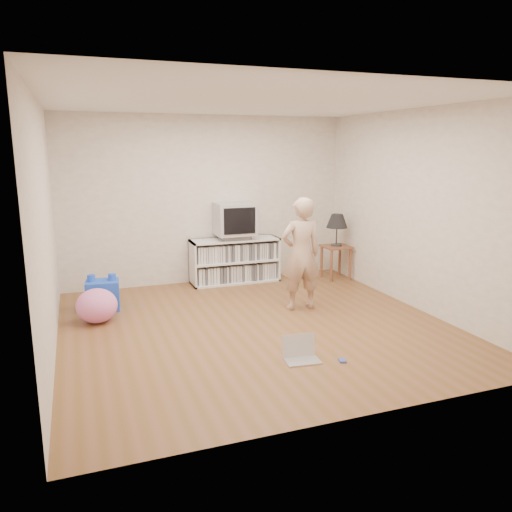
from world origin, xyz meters
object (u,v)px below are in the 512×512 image
Objects in this scene: plush_pink at (97,306)px; media_unit at (235,260)px; dvd_deck at (235,237)px; laptop at (300,353)px; person at (301,254)px; crt_tv at (235,219)px; table_lamp at (337,222)px; side_table at (336,254)px; plush_blue at (103,295)px.

media_unit is at bearing 29.94° from plush_pink.
dvd_deck is 3.18m from laptop.
media_unit is 1.71m from person.
plush_pink is (-2.17, -1.23, -0.81)m from crt_tv.
laptop is at bearing -124.92° from table_lamp.
table_lamp is 3.94m from plush_pink.
media_unit is at bearing 166.53° from side_table.
table_lamp is 1.04× the size of plush_pink.
plush_pink is (-3.78, -0.86, -0.21)m from side_table.
side_table reaches higher than laptop.
table_lamp reaches higher than dvd_deck.
side_table is 0.37× the size of person.
crt_tv is 1.65m from table_lamp.
table_lamp is 0.35× the size of person.
media_unit is 1.66m from side_table.
side_table is (1.61, -0.39, 0.07)m from media_unit.
media_unit is 2.72× the size of table_lamp.
dvd_deck is 1.65m from person.
plush_blue is 0.97× the size of plush_pink.
table_lamp reaches higher than media_unit.
person is (-1.21, -1.23, 0.33)m from side_table.
plush_pink is (-2.17, -1.23, -0.52)m from dvd_deck.
plush_blue is at bearing -160.16° from dvd_deck.
media_unit is 2.82× the size of plush_pink.
table_lamp is at bearing -131.00° from person.
plush_pink is at bearing -95.29° from plush_blue.
person reaches higher than media_unit.
side_table reaches higher than plush_blue.
dvd_deck is at bearing 90.00° from crt_tv.
plush_blue is at bearing -174.16° from side_table.
crt_tv is at bearing 167.17° from table_lamp.
table_lamp is (1.61, -0.37, 0.21)m from dvd_deck.
crt_tv is 2.62m from plush_pink.
side_table is at bearing 12.00° from plush_blue.
plush_blue is at bearing 78.56° from plush_pink.
side_table is 1.14× the size of plush_blue.
crt_tv is 1.76m from side_table.
person is (0.40, -1.60, -0.28)m from crt_tv.
media_unit is 2.90× the size of plush_blue.
dvd_deck reaches higher than side_table.
table_lamp is 1.74m from person.
side_table is (1.61, -0.37, -0.60)m from crt_tv.
table_lamp is 1.38× the size of laptop.
crt_tv is at bearing 25.91° from plush_blue.
media_unit is 3.11× the size of dvd_deck.
plush_blue reaches higher than plush_pink.
person reaches higher than crt_tv.
crt_tv is at bearing -72.38° from person.
crt_tv is (0.00, -0.00, 0.29)m from dvd_deck.
media_unit is at bearing 166.53° from table_lamp.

